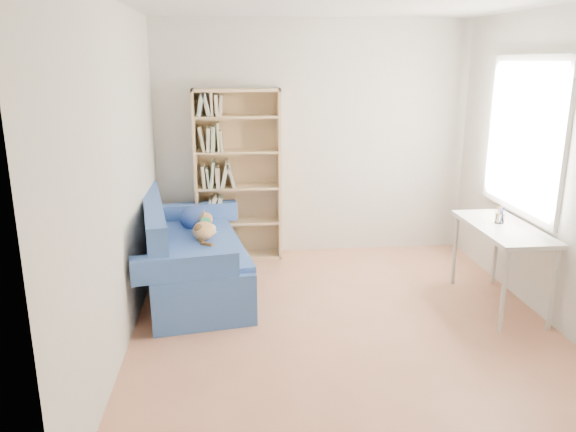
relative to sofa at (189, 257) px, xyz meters
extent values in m
plane|color=#AC6B4D|center=(1.34, -0.93, -0.34)|extent=(4.00, 4.00, 0.00)
cube|color=silver|center=(1.34, 1.07, 0.96)|extent=(3.50, 0.04, 2.60)
cube|color=silver|center=(1.34, -2.93, 0.96)|extent=(3.50, 0.04, 2.60)
cube|color=silver|center=(-0.41, -0.93, 0.96)|extent=(0.04, 4.00, 2.60)
cube|color=silver|center=(3.09, -0.93, 0.96)|extent=(0.04, 4.00, 2.60)
cube|color=white|center=(3.09, -0.33, 1.16)|extent=(0.01, 1.20, 1.30)
cube|color=navy|center=(0.04, -0.02, -0.11)|extent=(1.16, 1.94, 0.46)
cube|color=navy|center=(-0.31, -0.02, 0.34)|extent=(0.47, 1.82, 0.45)
cube|color=navy|center=(0.04, 0.81, 0.22)|extent=(0.88, 0.30, 0.20)
cube|color=navy|center=(0.04, -0.85, 0.22)|extent=(0.88, 0.30, 0.20)
cube|color=navy|center=(0.06, -0.02, 0.14)|extent=(1.11, 1.80, 0.05)
ellipsoid|color=navy|center=(0.05, 0.50, 0.24)|extent=(0.33, 0.37, 0.25)
ellipsoid|color=#9F5012|center=(0.15, 0.06, 0.24)|extent=(0.22, 0.39, 0.15)
ellipsoid|color=silver|center=(0.20, 0.17, 0.22)|extent=(0.13, 0.17, 0.10)
ellipsoid|color=#38230F|center=(0.12, 0.02, 0.28)|extent=(0.13, 0.19, 0.07)
sphere|color=#9F5012|center=(0.16, 0.33, 0.28)|extent=(0.14, 0.14, 0.14)
cone|color=#9F5012|center=(0.15, 0.37, 0.34)|extent=(0.06, 0.06, 0.07)
cone|color=#9F5012|center=(0.15, 0.30, 0.34)|extent=(0.06, 0.06, 0.07)
cylinder|color=#20A371|center=(0.16, 0.27, 0.26)|extent=(0.11, 0.04, 0.11)
cylinder|color=#38230F|center=(0.13, -0.16, 0.21)|extent=(0.09, 0.15, 0.05)
cube|color=tan|center=(0.04, 0.91, 0.60)|extent=(0.03, 0.29, 1.87)
cube|color=tan|center=(0.95, 0.91, 0.60)|extent=(0.03, 0.29, 1.87)
cube|color=tan|center=(0.49, 0.91, 1.52)|extent=(0.94, 0.29, 0.03)
cube|color=tan|center=(0.49, 0.91, -0.32)|extent=(0.94, 0.29, 0.03)
cube|color=tan|center=(0.49, 1.04, 0.60)|extent=(0.94, 0.02, 1.87)
cube|color=silver|center=(2.81, -0.62, 0.39)|extent=(0.52, 1.13, 0.04)
cylinder|color=silver|center=(3.02, -0.11, 0.02)|extent=(0.04, 0.04, 0.71)
cylinder|color=silver|center=(3.02, -1.14, 0.02)|extent=(0.04, 0.04, 0.71)
cylinder|color=silver|center=(2.60, -0.11, 0.02)|extent=(0.04, 0.04, 0.71)
cylinder|color=silver|center=(2.60, -1.14, 0.02)|extent=(0.04, 0.04, 0.71)
cylinder|color=white|center=(2.81, -0.52, 0.46)|extent=(0.08, 0.08, 0.09)
camera|label=1|loc=(0.46, -5.15, 1.83)|focal=35.00mm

